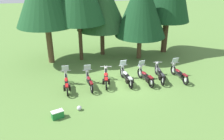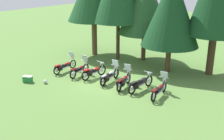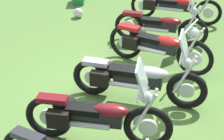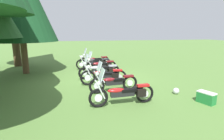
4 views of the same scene
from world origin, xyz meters
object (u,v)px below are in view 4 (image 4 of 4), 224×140
motorcycle_6 (94,60)px  dropped_helmet (176,91)px  motorcycle_0 (123,93)px  motorcycle_1 (113,82)px  motorcycle_2 (104,76)px  motorcycle_5 (95,63)px  motorcycle_4 (101,66)px  picnic_cooler (206,98)px  motorcycle_3 (100,70)px

motorcycle_6 → dropped_helmet: 7.38m
motorcycle_0 → motorcycle_1: same height
motorcycle_2 → dropped_helmet: size_ratio=8.58×
motorcycle_5 → dropped_helmet: (-5.60, -2.63, -0.33)m
motorcycle_2 → motorcycle_4: 2.63m
motorcycle_1 → motorcycle_2: bearing=-86.3°
motorcycle_0 → picnic_cooler: (-0.50, -2.94, -0.24)m
motorcycle_1 → dropped_helmet: motorcycle_1 is taller
dropped_helmet → picnic_cooler: bearing=-156.1°
motorcycle_2 → motorcycle_5: bearing=-81.6°
motorcycle_2 → motorcycle_6: size_ratio=0.98×
motorcycle_2 → motorcycle_6: motorcycle_6 is taller
dropped_helmet → motorcycle_1: bearing=72.0°
motorcycle_1 → motorcycle_4: (3.73, -0.07, 0.02)m
motorcycle_1 → motorcycle_6: size_ratio=0.94×
motorcycle_4 → picnic_cooler: bearing=106.4°
motorcycle_3 → dropped_helmet: (-3.28, -2.64, -0.32)m
motorcycle_0 → motorcycle_4: size_ratio=1.09×
motorcycle_4 → motorcycle_6: 2.41m
motorcycle_0 → dropped_helmet: size_ratio=9.13×
motorcycle_0 → motorcycle_2: (2.54, 0.20, 0.01)m
motorcycle_2 → picnic_cooler: motorcycle_2 is taller
motorcycle_6 → picnic_cooler: size_ratio=3.34×
motorcycle_3 → picnic_cooler: motorcycle_3 is taller
picnic_cooler → dropped_helmet: bearing=23.9°
motorcycle_1 → motorcycle_5: size_ratio=0.89×
motorcycle_3 → picnic_cooler: (-4.40, -3.14, -0.24)m
motorcycle_4 → motorcycle_5: motorcycle_4 is taller
motorcycle_1 → motorcycle_6: bearing=-94.6°
motorcycle_5 → dropped_helmet: motorcycle_5 is taller
motorcycle_0 → motorcycle_3: (3.90, 0.20, 0.01)m
motorcycle_1 → motorcycle_5: bearing=-92.9°
motorcycle_2 → motorcycle_5: motorcycle_2 is taller
motorcycle_6 → motorcycle_4: bearing=87.4°
picnic_cooler → motorcycle_6: bearing=20.4°
motorcycle_2 → motorcycle_3: (1.36, -0.00, -0.01)m
motorcycle_4 → motorcycle_6: motorcycle_4 is taller
motorcycle_3 → motorcycle_5: size_ratio=0.98×
motorcycle_0 → picnic_cooler: size_ratio=3.49×
motorcycle_2 → dropped_helmet: 3.28m
motorcycle_0 → motorcycle_3: size_ratio=1.01×
motorcycle_2 → motorcycle_3: motorcycle_3 is taller
motorcycle_0 → motorcycle_1: 1.43m
motorcycle_0 → motorcycle_3: 3.90m
motorcycle_5 → picnic_cooler: 7.42m
picnic_cooler → motorcycle_3: bearing=35.5°
motorcycle_4 → motorcycle_1: bearing=78.2°
motorcycle_2 → picnic_cooler: 4.38m
motorcycle_2 → motorcycle_3: 1.36m
motorcycle_1 → motorcycle_2: motorcycle_1 is taller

